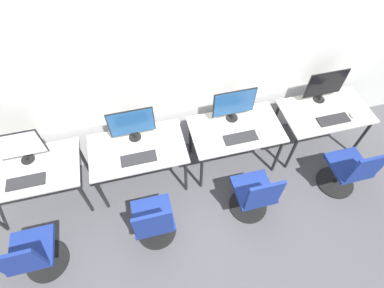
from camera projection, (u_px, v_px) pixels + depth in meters
The scene contains 22 objects.
ground_plane at pixel (194, 190), 3.98m from camera, with size 20.00×20.00×0.00m, color #4C4C51.
wall_back at pixel (177, 69), 3.31m from camera, with size 12.00×0.05×2.80m.
desk_far_left at pixel (31, 174), 3.40m from camera, with size 1.13×0.68×0.72m.
monitor_far_left at pixel (18, 146), 3.21m from camera, with size 0.53×0.15×0.46m.
keyboard_far_left at pixel (26, 182), 3.23m from camera, with size 0.41×0.15×0.02m.
mouse_far_left at pixel (51, 177), 3.26m from camera, with size 0.06×0.09×0.03m.
office_chair_far_left at pixel (34, 256), 3.11m from camera, with size 0.48×0.48×0.91m.
desk_left at pixel (138, 152), 3.57m from camera, with size 1.13×0.68×0.72m.
monitor_left at pixel (132, 124), 3.40m from camera, with size 0.53×0.15×0.46m.
keyboard_left at pixel (139, 158), 3.41m from camera, with size 0.41×0.15×0.02m.
mouse_left at pixel (162, 155), 3.43m from camera, with size 0.06×0.09×0.03m.
office_chair_left at pixel (154, 223), 3.32m from camera, with size 0.48×0.48×0.91m.
desk_right at pixel (236, 133), 3.75m from camera, with size 1.13×0.68×0.72m.
monitor_right at pixel (234, 104), 3.58m from camera, with size 0.53×0.15×0.46m.
keyboard_right at pixel (241, 138), 3.59m from camera, with size 0.41×0.15×0.02m.
mouse_right at pixel (262, 133), 3.62m from camera, with size 0.06×0.09×0.03m.
office_chair_right at pixel (254, 196), 3.51m from camera, with size 0.48×0.48×0.91m.
desk_far_right at pixel (324, 115), 3.92m from camera, with size 1.13×0.68×0.72m.
monitor_far_right at pixel (325, 85), 3.77m from camera, with size 0.53×0.15×0.46m.
keyboard_far_right at pixel (333, 120), 3.76m from camera, with size 0.41×0.15×0.02m.
mouse_far_right at pixel (353, 115), 3.79m from camera, with size 0.06×0.09×0.03m.
office_chair_far_right at pixel (348, 172), 3.71m from camera, with size 0.48×0.48×0.91m.
Camera 1 is at (-0.48, -1.79, 3.58)m, focal length 28.00 mm.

